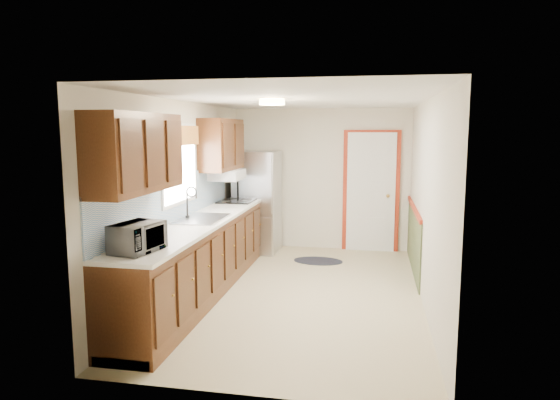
% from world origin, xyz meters
% --- Properties ---
extents(room_shell, '(3.20, 5.20, 2.52)m').
position_xyz_m(room_shell, '(0.00, 0.00, 1.20)').
color(room_shell, tan).
rests_on(room_shell, ground).
extents(kitchen_run, '(0.63, 4.00, 2.20)m').
position_xyz_m(kitchen_run, '(-1.24, -0.29, 0.81)').
color(kitchen_run, '#3D1E0E').
rests_on(kitchen_run, ground).
extents(back_wall_trim, '(1.12, 2.30, 2.08)m').
position_xyz_m(back_wall_trim, '(0.99, 2.21, 0.89)').
color(back_wall_trim, maroon).
rests_on(back_wall_trim, ground).
extents(ceiling_fixture, '(0.30, 0.30, 0.06)m').
position_xyz_m(ceiling_fixture, '(-0.30, -0.20, 2.36)').
color(ceiling_fixture, '#FFD88C').
rests_on(ceiling_fixture, room_shell).
extents(microwave, '(0.35, 0.52, 0.33)m').
position_xyz_m(microwave, '(-1.20, -1.90, 1.10)').
color(microwave, white).
rests_on(microwave, kitchen_run).
extents(refrigerator, '(0.72, 0.72, 1.69)m').
position_xyz_m(refrigerator, '(-1.02, 2.05, 0.84)').
color(refrigerator, '#B7B7BC').
rests_on(refrigerator, ground).
extents(rug, '(0.79, 0.52, 0.01)m').
position_xyz_m(rug, '(0.07, 1.57, 0.01)').
color(rug, black).
rests_on(rug, ground).
extents(cooktop, '(0.51, 0.61, 0.02)m').
position_xyz_m(cooktop, '(-1.19, 1.40, 0.95)').
color(cooktop, black).
rests_on(cooktop, kitchen_run).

